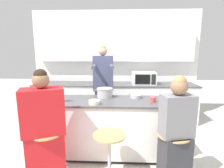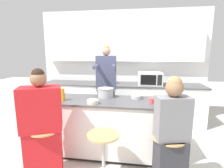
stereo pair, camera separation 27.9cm
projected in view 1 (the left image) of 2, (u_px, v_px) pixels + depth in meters
name	position (u px, v px, depth m)	size (l,w,h in m)	color
ground_plane	(112.00, 153.00, 2.94)	(16.00, 16.00, 0.00)	beige
wall_back	(115.00, 57.00, 4.44)	(4.17, 0.22, 2.70)	white
back_counter	(115.00, 102.00, 4.31)	(3.87, 0.69, 0.92)	white
kitchen_island	(112.00, 127.00, 2.85)	(2.00, 0.68, 0.92)	black
bar_stool_leftmost	(48.00, 152.00, 2.27)	(0.41, 0.41, 0.67)	tan
bar_stool_center	(109.00, 155.00, 2.21)	(0.41, 0.41, 0.67)	tan
bar_stool_rightmost	(172.00, 155.00, 2.22)	(0.41, 0.41, 0.67)	tan
person_cooking	(103.00, 92.00, 3.43)	(0.43, 0.62, 1.81)	#383842
person_wrapped_blanket	(45.00, 131.00, 2.19)	(0.58, 0.45, 1.48)	red
person_seated_near	(176.00, 137.00, 2.13)	(0.42, 0.33, 1.42)	#333338
cooking_pot	(105.00, 93.00, 2.95)	(0.36, 0.27, 0.16)	#B7BABC
fruit_bowl	(136.00, 96.00, 2.91)	(0.18, 0.18, 0.06)	#B7BABC
mixing_bowl_steel	(94.00, 102.00, 2.56)	(0.17, 0.17, 0.06)	silver
coffee_cup_near	(152.00, 100.00, 2.66)	(0.12, 0.08, 0.08)	#DB4C51
banana_bunch	(164.00, 102.00, 2.61)	(0.13, 0.10, 0.04)	yellow
juice_carton	(61.00, 96.00, 2.66)	(0.07, 0.07, 0.21)	gold
microwave	(144.00, 78.00, 4.13)	(0.55, 0.41, 0.29)	white
potted_plant	(106.00, 77.00, 4.21)	(0.19, 0.19, 0.28)	#A86042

